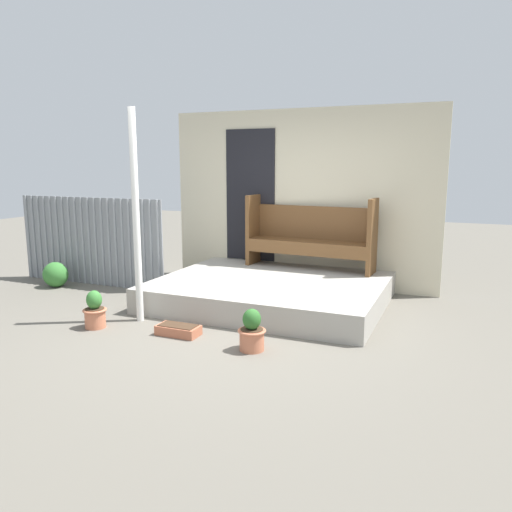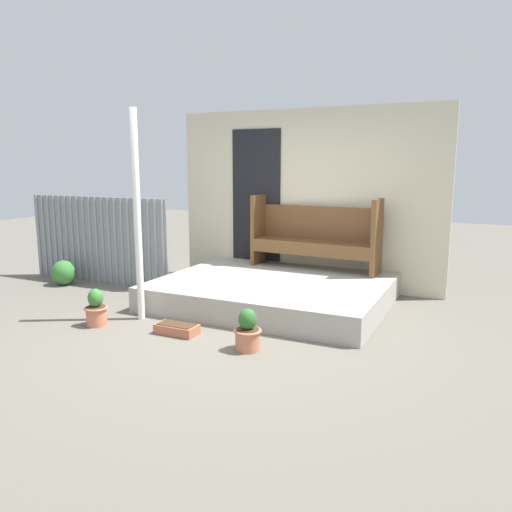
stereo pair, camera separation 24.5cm
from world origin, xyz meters
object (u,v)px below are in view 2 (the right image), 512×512
object	(u,v)px
support_post	(137,217)
flower_pot_left	(96,309)
bench	(315,234)
planter_box_rect	(177,329)
shrub_by_fence	(64,273)
flower_pot_middle	(248,332)

from	to	relation	value
support_post	flower_pot_left	bearing A→B (deg)	-126.24
bench	planter_box_rect	xyz separation A→B (m)	(-0.71, -2.47, -0.77)
support_post	flower_pot_left	size ratio (longest dim) A/B	5.66
bench	shrub_by_fence	world-z (taller)	bench
flower_pot_left	planter_box_rect	xyz separation A→B (m)	(0.99, 0.15, -0.13)
bench	flower_pot_left	bearing A→B (deg)	-119.61
flower_pot_middle	planter_box_rect	world-z (taller)	flower_pot_middle
flower_pot_middle	planter_box_rect	bearing A→B (deg)	173.52
bench	shrub_by_fence	xyz separation A→B (m)	(-3.53, -1.34, -0.64)
support_post	planter_box_rect	size ratio (longest dim) A/B	5.24
flower_pot_left	shrub_by_fence	xyz separation A→B (m)	(-1.83, 1.28, 0.00)
planter_box_rect	shrub_by_fence	xyz separation A→B (m)	(-2.81, 1.13, 0.13)
bench	flower_pot_middle	distance (m)	2.66
support_post	planter_box_rect	world-z (taller)	support_post
shrub_by_fence	bench	bearing A→B (deg)	20.75
planter_box_rect	support_post	bearing A→B (deg)	158.61
flower_pot_left	flower_pot_middle	distance (m)	1.89
planter_box_rect	bench	bearing A→B (deg)	73.89
flower_pot_middle	flower_pot_left	bearing A→B (deg)	-178.61
support_post	flower_pot_middle	xyz separation A→B (m)	(1.58, -0.37, -1.03)
bench	planter_box_rect	bearing A→B (deg)	-102.71
bench	flower_pot_middle	bearing A→B (deg)	-82.36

